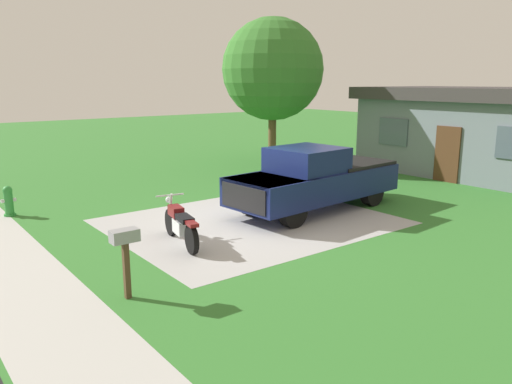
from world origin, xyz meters
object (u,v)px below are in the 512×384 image
motorcycle (180,224)px  shade_tree (273,70)px  mailbox (125,245)px  pickup_truck (317,178)px  neighbor_house (484,131)px  fire_hydrant (9,201)px

motorcycle → shade_tree: shade_tree is taller
mailbox → shade_tree: (-9.82, 11.35, 3.27)m
mailbox → shade_tree: bearing=130.9°
mailbox → shade_tree: shade_tree is taller
pickup_truck → neighbor_house: bearing=90.3°
mailbox → shade_tree: 15.36m
pickup_truck → fire_hydrant: pickup_truck is taller
pickup_truck → neighbor_house: (-0.05, 9.40, 0.84)m
motorcycle → shade_tree: size_ratio=0.34×
pickup_truck → mailbox: 7.44m
fire_hydrant → shade_tree: size_ratio=0.13×
motorcycle → mailbox: bearing=-46.8°
shade_tree → pickup_truck: bearing=-30.5°
neighbor_house → shade_tree: bearing=-145.2°
motorcycle → shade_tree: 12.52m
motorcycle → shade_tree: bearing=130.3°
mailbox → motorcycle: bearing=133.2°
fire_hydrant → shade_tree: 12.61m
pickup_truck → neighbor_house: size_ratio=0.60×
pickup_truck → mailbox: size_ratio=4.57×
shade_tree → neighbor_house: (7.29, 5.07, -2.46)m
pickup_truck → mailbox: (2.47, -7.02, 0.03)m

